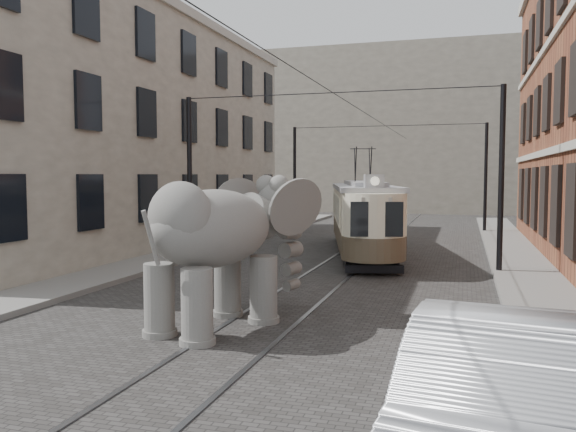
% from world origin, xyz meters
% --- Properties ---
extents(ground, '(120.00, 120.00, 0.00)m').
position_xyz_m(ground, '(0.00, 0.00, 0.00)').
color(ground, '#3A3836').
extents(tram_rails, '(1.54, 80.00, 0.02)m').
position_xyz_m(tram_rails, '(0.00, 0.00, 0.01)').
color(tram_rails, slate).
rests_on(tram_rails, ground).
extents(sidewalk_right, '(2.00, 60.00, 0.15)m').
position_xyz_m(sidewalk_right, '(6.00, 0.00, 0.07)').
color(sidewalk_right, slate).
rests_on(sidewalk_right, ground).
extents(sidewalk_left, '(2.00, 60.00, 0.15)m').
position_xyz_m(sidewalk_left, '(-6.50, 0.00, 0.07)').
color(sidewalk_left, slate).
rests_on(sidewalk_left, ground).
extents(stucco_building, '(7.00, 24.00, 10.00)m').
position_xyz_m(stucco_building, '(-11.00, 10.00, 5.00)').
color(stucco_building, gray).
rests_on(stucco_building, ground).
extents(distant_block, '(28.00, 10.00, 14.00)m').
position_xyz_m(distant_block, '(0.00, 40.00, 7.00)').
color(distant_block, gray).
rests_on(distant_block, ground).
extents(catenary, '(11.00, 30.20, 6.00)m').
position_xyz_m(catenary, '(-0.20, 5.00, 3.00)').
color(catenary, black).
rests_on(catenary, ground).
extents(tram, '(4.69, 10.95, 4.26)m').
position_xyz_m(tram, '(0.18, 9.78, 2.13)').
color(tram, beige).
rests_on(tram, ground).
extents(elephant, '(4.41, 5.88, 3.20)m').
position_xyz_m(elephant, '(-0.82, -2.68, 1.60)').
color(elephant, slate).
rests_on(elephant, ground).
extents(parked_car, '(2.32, 5.37, 1.72)m').
position_xyz_m(parked_car, '(4.46, -7.70, 0.86)').
color(parked_car, '#ABADB0').
rests_on(parked_car, ground).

